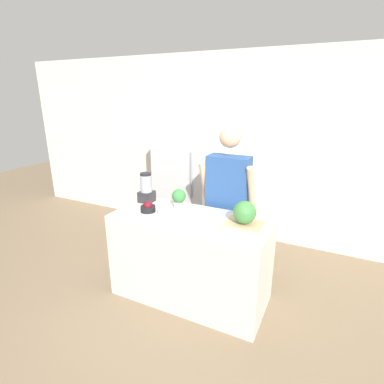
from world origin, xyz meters
name	(u,v)px	position (x,y,z in m)	size (l,w,h in m)	color
ground_plane	(175,315)	(0.00, 0.00, 0.00)	(14.00, 14.00, 0.00)	#7F6B51
wall_back	(243,149)	(0.00, 2.02, 1.30)	(8.00, 0.06, 2.60)	silver
counter_island	(191,258)	(0.00, 0.35, 0.45)	(1.55, 0.69, 0.90)	beige
refrigerator	(188,180)	(-0.68, 1.62, 0.87)	(0.77, 0.73, 1.74)	#B7B7BC
person	(228,204)	(0.19, 0.88, 0.89)	(0.59, 0.27, 1.74)	gray
cutting_board	(244,223)	(0.52, 0.42, 0.91)	(0.34, 0.25, 0.01)	tan
watermelon	(245,212)	(0.52, 0.41, 1.02)	(0.21, 0.21, 0.21)	#3D7F3D
bowl_cherries	(148,208)	(-0.46, 0.29, 0.94)	(0.15, 0.15, 0.11)	black
bowl_cream	(165,210)	(-0.26, 0.30, 0.95)	(0.15, 0.15, 0.12)	white
blender	(146,189)	(-0.63, 0.53, 1.05)	(0.15, 0.15, 0.33)	#28282D
potted_plant	(179,198)	(-0.23, 0.53, 1.01)	(0.15, 0.15, 0.20)	beige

